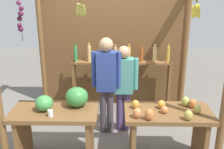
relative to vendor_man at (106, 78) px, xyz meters
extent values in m
plane|color=slate|center=(0.09, 0.06, -0.99)|extent=(12.00, 12.00, 0.00)
cylinder|color=brown|center=(-1.34, 1.16, 0.23)|extent=(0.10, 0.10, 2.44)
cylinder|color=brown|center=(1.52, 1.16, 0.23)|extent=(0.10, 0.10, 2.44)
cube|color=brown|center=(0.09, 1.18, 0.11)|extent=(2.86, 0.04, 2.19)
cylinder|color=brown|center=(-0.26, -0.86, 1.28)|extent=(0.02, 0.02, 0.06)
ellipsoid|color=#D1CC4C|center=(-0.22, -0.85, 1.16)|extent=(0.04, 0.08, 0.14)
ellipsoid|color=#D1CC4C|center=(-0.24, -0.83, 1.16)|extent=(0.06, 0.05, 0.14)
ellipsoid|color=#D1CC4C|center=(-0.26, -0.83, 1.14)|extent=(0.06, 0.04, 0.14)
ellipsoid|color=#D1CC4C|center=(-0.29, -0.82, 1.15)|extent=(0.08, 0.07, 0.14)
ellipsoid|color=#D1CC4C|center=(-0.30, -0.85, 1.17)|extent=(0.05, 0.08, 0.14)
ellipsoid|color=#D1CC4C|center=(-0.29, -0.86, 1.18)|extent=(0.05, 0.07, 0.14)
ellipsoid|color=#D1CC4C|center=(-0.28, -0.88, 1.18)|extent=(0.07, 0.05, 0.14)
ellipsoid|color=#D1CC4C|center=(-0.26, -0.88, 1.17)|extent=(0.07, 0.04, 0.14)
ellipsoid|color=#D1CC4C|center=(-0.23, -0.88, 1.16)|extent=(0.05, 0.06, 0.14)
cylinder|color=brown|center=(1.10, -0.85, 1.28)|extent=(0.02, 0.02, 0.06)
ellipsoid|color=yellow|center=(1.12, -0.85, 1.16)|extent=(0.04, 0.07, 0.15)
ellipsoid|color=yellow|center=(1.12, -0.83, 1.15)|extent=(0.05, 0.06, 0.15)
ellipsoid|color=yellow|center=(1.10, -0.81, 1.16)|extent=(0.07, 0.04, 0.15)
ellipsoid|color=yellow|center=(1.07, -0.83, 1.14)|extent=(0.06, 0.06, 0.16)
ellipsoid|color=yellow|center=(1.06, -0.86, 1.14)|extent=(0.04, 0.07, 0.15)
ellipsoid|color=yellow|center=(1.07, -0.88, 1.15)|extent=(0.08, 0.07, 0.16)
ellipsoid|color=yellow|center=(1.09, -0.89, 1.16)|extent=(0.09, 0.04, 0.15)
ellipsoid|color=yellow|center=(1.12, -0.89, 1.14)|extent=(0.06, 0.06, 0.16)
cylinder|color=#4C422D|center=(-1.04, -0.73, 1.03)|extent=(0.01, 0.01, 0.55)
sphere|color=#601E42|center=(-1.05, -0.70, 1.23)|extent=(0.06, 0.06, 0.06)
sphere|color=#511938|center=(-1.02, -0.71, 1.17)|extent=(0.06, 0.06, 0.06)
sphere|color=#511938|center=(-1.03, -0.73, 1.10)|extent=(0.07, 0.07, 0.07)
sphere|color=#511938|center=(-1.06, -0.71, 1.04)|extent=(0.07, 0.07, 0.07)
sphere|color=#47142D|center=(-1.06, -0.74, 0.96)|extent=(0.06, 0.06, 0.06)
sphere|color=#511938|center=(-1.05, -0.73, 0.91)|extent=(0.07, 0.07, 0.07)
cube|color=brown|center=(-0.69, -0.76, -0.24)|extent=(1.20, 0.64, 0.06)
cube|color=brown|center=(-1.17, -0.76, -0.63)|extent=(0.06, 0.58, 0.72)
cube|color=brown|center=(-0.21, -0.76, -0.63)|extent=(0.06, 0.58, 0.72)
ellipsoid|color=#429347|center=(-0.83, -0.77, -0.10)|extent=(0.35, 0.35, 0.22)
ellipsoid|color=#38843D|center=(-0.39, -0.62, -0.07)|extent=(0.44, 0.44, 0.29)
cylinder|color=white|center=(-0.71, -0.94, -0.16)|extent=(0.07, 0.07, 0.09)
cube|color=brown|center=(0.88, -0.76, -0.24)|extent=(1.20, 0.64, 0.06)
cube|color=brown|center=(0.40, -0.76, -0.63)|extent=(0.06, 0.58, 0.72)
cube|color=brown|center=(1.36, -0.76, -0.63)|extent=(0.06, 0.58, 0.72)
ellipsoid|color=#E07F47|center=(0.44, -0.96, -0.14)|extent=(0.15, 0.15, 0.14)
ellipsoid|color=#A8B24C|center=(1.15, -0.59, -0.14)|extent=(0.15, 0.15, 0.14)
ellipsoid|color=#E07F47|center=(0.81, -0.82, -0.16)|extent=(0.12, 0.12, 0.10)
ellipsoid|color=gold|center=(0.79, -0.68, -0.15)|extent=(0.15, 0.15, 0.12)
ellipsoid|color=#CC7038|center=(0.59, -1.01, -0.13)|extent=(0.17, 0.17, 0.15)
ellipsoid|color=#A8B24C|center=(1.26, -0.81, -0.15)|extent=(0.10, 0.10, 0.12)
ellipsoid|color=gold|center=(0.43, -0.68, -0.15)|extent=(0.14, 0.14, 0.13)
ellipsoid|color=#B79E47|center=(1.09, -1.01, -0.14)|extent=(0.15, 0.15, 0.14)
ellipsoid|color=#CC7038|center=(1.24, -0.65, -0.14)|extent=(0.12, 0.12, 0.14)
cube|color=brown|center=(-0.67, 0.89, -0.49)|extent=(0.05, 0.20, 1.00)
cube|color=brown|center=(1.19, 0.89, -0.49)|extent=(0.05, 0.20, 1.00)
cube|color=brown|center=(0.26, 0.89, -0.01)|extent=(1.86, 0.22, 0.04)
cylinder|color=#338C4C|center=(-0.62, 0.89, 0.15)|extent=(0.06, 0.06, 0.28)
cylinder|color=#338C4C|center=(-0.62, 0.89, 0.32)|extent=(0.03, 0.03, 0.06)
cylinder|color=#D8B266|center=(-0.36, 0.89, 0.16)|extent=(0.07, 0.07, 0.30)
cylinder|color=#D8B266|center=(-0.36, 0.89, 0.34)|extent=(0.03, 0.03, 0.06)
cylinder|color=gold|center=(-0.12, 0.89, 0.15)|extent=(0.06, 0.06, 0.28)
cylinder|color=gold|center=(-0.12, 0.89, 0.32)|extent=(0.03, 0.03, 0.06)
cylinder|color=#D8B266|center=(0.14, 0.89, 0.14)|extent=(0.06, 0.06, 0.27)
cylinder|color=#D8B266|center=(0.14, 0.89, 0.31)|extent=(0.03, 0.03, 0.06)
cylinder|color=gold|center=(0.39, 0.89, 0.15)|extent=(0.08, 0.08, 0.28)
cylinder|color=gold|center=(0.39, 0.89, 0.32)|extent=(0.04, 0.04, 0.06)
cylinder|color=#994C1E|center=(0.63, 0.89, 0.15)|extent=(0.07, 0.07, 0.27)
cylinder|color=#994C1E|center=(0.63, 0.89, 0.31)|extent=(0.03, 0.03, 0.06)
cylinder|color=#D8B266|center=(0.88, 0.89, 0.15)|extent=(0.07, 0.07, 0.28)
cylinder|color=#D8B266|center=(0.88, 0.89, 0.32)|extent=(0.03, 0.03, 0.06)
cylinder|color=gold|center=(1.14, 0.89, 0.15)|extent=(0.06, 0.06, 0.28)
cylinder|color=gold|center=(1.14, 0.89, 0.32)|extent=(0.03, 0.03, 0.06)
cylinder|color=#474049|center=(-0.06, 0.00, -0.60)|extent=(0.11, 0.11, 0.77)
cylinder|color=#474049|center=(0.06, 0.00, -0.60)|extent=(0.11, 0.11, 0.77)
cube|color=#2D428C|center=(0.00, 0.00, 0.11)|extent=(0.32, 0.19, 0.65)
cylinder|color=#2D428C|center=(-0.20, 0.00, 0.14)|extent=(0.08, 0.08, 0.59)
cylinder|color=#2D428C|center=(0.20, 0.00, 0.14)|extent=(0.08, 0.08, 0.59)
sphere|color=tan|center=(0.00, 0.00, 0.54)|extent=(0.22, 0.22, 0.22)
cylinder|color=#523C6E|center=(0.22, 0.07, -0.64)|extent=(0.11, 0.11, 0.70)
cylinder|color=#523C6E|center=(0.34, 0.07, -0.64)|extent=(0.11, 0.11, 0.70)
cube|color=teal|center=(0.28, 0.07, 0.01)|extent=(0.32, 0.19, 0.59)
cylinder|color=teal|center=(0.08, 0.07, 0.04)|extent=(0.08, 0.08, 0.53)
cylinder|color=teal|center=(0.48, 0.07, 0.04)|extent=(0.08, 0.08, 0.53)
sphere|color=tan|center=(0.28, 0.07, 0.41)|extent=(0.20, 0.20, 0.20)
camera|label=1|loc=(0.17, -4.19, 1.52)|focal=44.27mm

